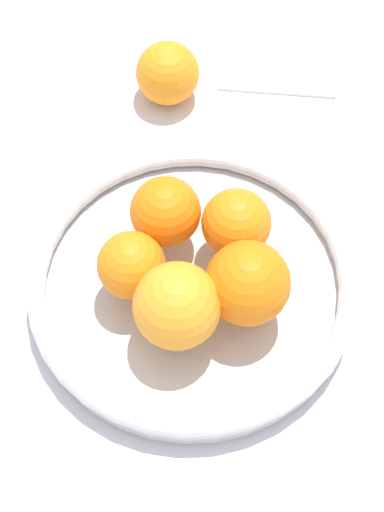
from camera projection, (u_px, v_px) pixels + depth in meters
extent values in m
plane|color=silver|center=(192.00, 295.00, 0.86)|extent=(4.00, 4.00, 0.00)
cylinder|color=silver|center=(192.00, 290.00, 0.85)|extent=(0.31, 0.31, 0.02)
torus|color=silver|center=(192.00, 280.00, 0.83)|extent=(0.32, 0.32, 0.02)
sphere|color=orange|center=(248.00, 283.00, 0.78)|extent=(0.08, 0.08, 0.08)
sphere|color=orange|center=(236.00, 223.00, 0.82)|extent=(0.07, 0.07, 0.07)
sphere|color=orange|center=(165.00, 212.00, 0.82)|extent=(0.07, 0.07, 0.07)
sphere|color=orange|center=(131.00, 262.00, 0.80)|extent=(0.06, 0.06, 0.06)
sphere|color=orange|center=(177.00, 306.00, 0.76)|extent=(0.08, 0.08, 0.08)
sphere|color=orange|center=(168.00, 73.00, 0.97)|extent=(0.07, 0.07, 0.07)
cube|color=white|center=(279.00, 49.00, 1.03)|extent=(0.17, 0.17, 0.01)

